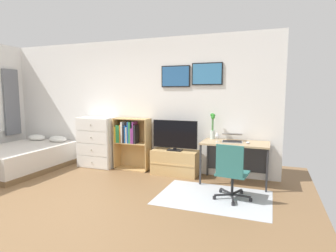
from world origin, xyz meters
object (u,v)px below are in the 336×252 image
at_px(bookshelf, 130,139).
at_px(laptop, 232,138).
at_px(computer_mouse, 248,143).
at_px(tv_stand, 175,162).
at_px(bamboo_vase, 213,125).
at_px(office_chair, 231,171).
at_px(wine_glass, 217,134).
at_px(bed, 22,158).
at_px(desk, 236,149).
at_px(dresser, 97,142).
at_px(television, 175,135).

bearing_deg(bookshelf, laptop, -2.81).
bearing_deg(computer_mouse, tv_stand, 173.09).
relative_size(laptop, computer_mouse, 4.07).
height_order(computer_mouse, bamboo_vase, bamboo_vase).
distance_m(bookshelf, computer_mouse, 2.40).
height_order(office_chair, computer_mouse, office_chair).
relative_size(bookshelf, computer_mouse, 10.35).
bearing_deg(bookshelf, office_chair, -24.40).
bearing_deg(office_chair, wine_glass, 122.07).
distance_m(tv_stand, bamboo_vase, 1.05).
bearing_deg(office_chair, bookshelf, 162.35).
bearing_deg(bookshelf, bamboo_vase, 1.55).
bearing_deg(laptop, bed, -178.28).
xyz_separation_m(office_chair, wine_glass, (-0.36, 0.76, 0.42)).
bearing_deg(desk, bed, -170.22).
xyz_separation_m(bookshelf, computer_mouse, (2.39, -0.21, 0.11)).
bearing_deg(wine_glass, dresser, 175.84).
bearing_deg(television, office_chair, -37.75).
bearing_deg(television, bamboo_vase, 9.27).
distance_m(dresser, office_chair, 3.15).
bearing_deg(office_chair, dresser, 169.22).
distance_m(desk, laptop, 0.20).
xyz_separation_m(desk, laptop, (-0.06, -0.02, 0.19)).
bearing_deg(wine_glass, computer_mouse, 4.39).
distance_m(desk, bamboo_vase, 0.61).
distance_m(television, wine_glass, 0.88).
xyz_separation_m(desk, office_chair, (0.06, -0.92, -0.15)).
bearing_deg(dresser, television, -0.23).
distance_m(bookshelf, desk, 2.17).
relative_size(dresser, tv_stand, 1.19).
height_order(television, desk, television).
relative_size(dresser, wine_glass, 5.99).
relative_size(office_chair, computer_mouse, 8.27).
distance_m(tv_stand, wine_glass, 1.08).
height_order(bed, bamboo_vase, bamboo_vase).
bearing_deg(laptop, bookshelf, 169.22).
bearing_deg(laptop, computer_mouse, -29.46).
height_order(bed, computer_mouse, computer_mouse).
xyz_separation_m(dresser, laptop, (2.88, -0.04, 0.26)).
height_order(bookshelf, office_chair, bookshelf).
height_order(bed, television, television).
height_order(television, office_chair, television).
xyz_separation_m(laptop, bamboo_vase, (-0.38, 0.15, 0.20)).
xyz_separation_m(bed, office_chair, (4.34, -0.19, 0.21)).
bearing_deg(desk, laptop, -164.03).
relative_size(bed, laptop, 4.62).
height_order(office_chair, laptop, laptop).
bearing_deg(office_chair, computer_mouse, 85.06).
xyz_separation_m(television, office_chair, (1.21, -0.94, -0.32)).
height_order(bookshelf, computer_mouse, bookshelf).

